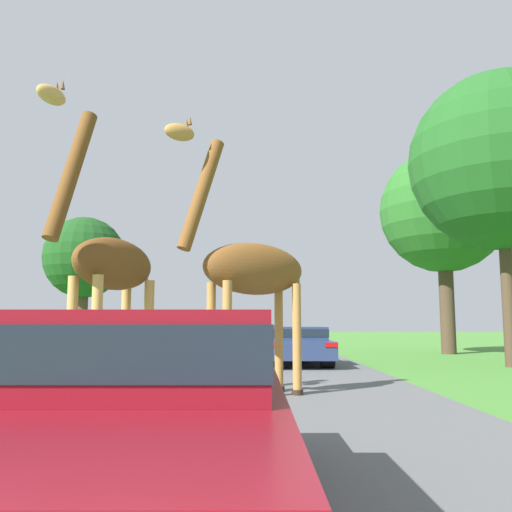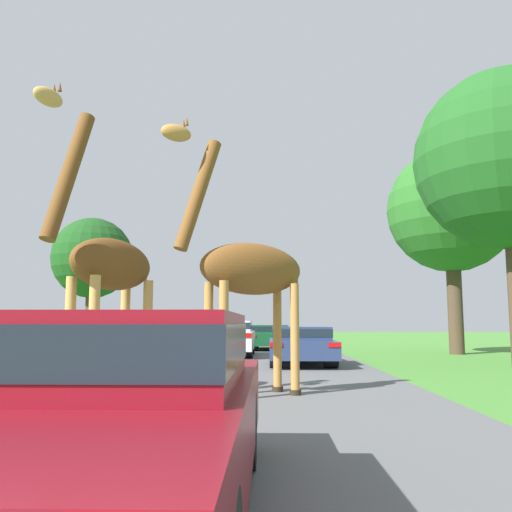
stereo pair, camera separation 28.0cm
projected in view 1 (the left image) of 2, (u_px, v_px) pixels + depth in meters
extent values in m
cube|color=#5B5B5E|center=(244.00, 347.00, 28.89)|extent=(7.75, 120.00, 0.00)
cylinder|color=#B77F3D|center=(225.00, 340.00, 9.15)|extent=(0.16, 0.16, 2.03)
cylinder|color=#2D2319|center=(224.00, 398.00, 9.03)|extent=(0.21, 0.21, 0.10)
cylinder|color=#B77F3D|center=(208.00, 339.00, 9.62)|extent=(0.16, 0.16, 2.03)
cylinder|color=#2D2319|center=(208.00, 395.00, 9.51)|extent=(0.21, 0.21, 0.10)
cylinder|color=#B77F3D|center=(295.00, 339.00, 9.95)|extent=(0.16, 0.16, 2.03)
cylinder|color=#2D2319|center=(295.00, 392.00, 9.83)|extent=(0.21, 0.21, 0.10)
cylinder|color=#B77F3D|center=(276.00, 338.00, 10.43)|extent=(0.16, 0.16, 2.03)
cylinder|color=#2D2319|center=(277.00, 389.00, 10.31)|extent=(0.21, 0.21, 0.10)
ellipsoid|color=brown|center=(252.00, 269.00, 9.94)|extent=(2.15, 1.72, 0.95)
cylinder|color=brown|center=(199.00, 194.00, 9.49)|extent=(0.87, 0.68, 2.07)
ellipsoid|color=#B77F3D|center=(177.00, 132.00, 9.38)|extent=(0.60, 0.51, 0.30)
cylinder|color=#B77F3D|center=(296.00, 300.00, 10.42)|extent=(0.06, 0.06, 1.11)
cone|color=brown|center=(188.00, 120.00, 9.45)|extent=(0.07, 0.07, 0.16)
cone|color=brown|center=(184.00, 122.00, 9.56)|extent=(0.07, 0.07, 0.16)
cylinder|color=tan|center=(93.00, 338.00, 8.86)|extent=(0.18, 0.18, 2.10)
cylinder|color=#2D2319|center=(91.00, 401.00, 8.74)|extent=(0.23, 0.23, 0.11)
cylinder|color=tan|center=(68.00, 338.00, 9.12)|extent=(0.18, 0.18, 2.10)
cylinder|color=#2D2319|center=(66.00, 398.00, 9.00)|extent=(0.23, 0.23, 0.11)
cylinder|color=tan|center=(146.00, 337.00, 10.06)|extent=(0.18, 0.18, 2.10)
cylinder|color=#2D2319|center=(145.00, 391.00, 9.94)|extent=(0.23, 0.23, 0.11)
cylinder|color=tan|center=(123.00, 336.00, 10.32)|extent=(0.18, 0.18, 2.10)
cylinder|color=#2D2319|center=(121.00, 390.00, 10.20)|extent=(0.23, 0.23, 0.11)
ellipsoid|color=brown|center=(112.00, 264.00, 9.75)|extent=(1.48, 2.03, 0.94)
cylinder|color=brown|center=(68.00, 174.00, 8.95)|extent=(0.69, 1.00, 2.36)
ellipsoid|color=tan|center=(49.00, 95.00, 8.67)|extent=(0.47, 0.61, 0.30)
cylinder|color=tan|center=(143.00, 298.00, 10.49)|extent=(0.06, 0.06, 1.15)
cone|color=brown|center=(60.00, 84.00, 8.82)|extent=(0.07, 0.07, 0.16)
cone|color=brown|center=(55.00, 86.00, 8.88)|extent=(0.07, 0.07, 0.16)
cube|color=maroon|center=(139.00, 433.00, 3.49)|extent=(1.80, 4.78, 0.62)
cube|color=maroon|center=(142.00, 348.00, 3.55)|extent=(1.62, 2.15, 0.46)
cube|color=#19232D|center=(142.00, 345.00, 3.56)|extent=(1.64, 2.17, 0.28)
cylinder|color=black|center=(92.00, 431.00, 4.88)|extent=(0.36, 0.68, 0.68)
cylinder|color=black|center=(252.00, 431.00, 4.88)|extent=(0.36, 0.68, 0.68)
cube|color=silver|center=(221.00, 340.00, 21.27)|extent=(1.93, 4.28, 0.68)
cube|color=silver|center=(221.00, 326.00, 21.34)|extent=(1.74, 1.93, 0.42)
cube|color=#19232D|center=(221.00, 326.00, 21.34)|extent=(1.76, 1.95, 0.25)
cube|color=red|center=(195.00, 335.00, 19.16)|extent=(0.35, 0.03, 0.16)
cube|color=red|center=(239.00, 335.00, 19.17)|extent=(0.35, 0.03, 0.16)
cylinder|color=black|center=(204.00, 346.00, 22.51)|extent=(0.39, 0.64, 0.64)
cylinder|color=black|center=(241.00, 346.00, 22.51)|extent=(0.39, 0.64, 0.64)
cylinder|color=black|center=(198.00, 350.00, 19.96)|extent=(0.39, 0.64, 0.64)
cylinder|color=black|center=(239.00, 349.00, 19.96)|extent=(0.39, 0.64, 0.64)
cube|color=#144C28|center=(260.00, 339.00, 26.62)|extent=(1.95, 4.40, 0.55)
cube|color=#144C28|center=(260.00, 329.00, 26.68)|extent=(1.75, 1.98, 0.40)
cube|color=#19232D|center=(260.00, 329.00, 26.69)|extent=(1.77, 2.00, 0.24)
cube|color=red|center=(243.00, 336.00, 24.45)|extent=(0.35, 0.03, 0.13)
cube|color=red|center=(278.00, 336.00, 24.46)|extent=(0.35, 0.03, 0.13)
cylinder|color=black|center=(245.00, 343.00, 27.90)|extent=(0.39, 0.57, 0.57)
cylinder|color=black|center=(275.00, 343.00, 27.91)|extent=(0.39, 0.57, 0.57)
cylinder|color=black|center=(244.00, 345.00, 25.28)|extent=(0.39, 0.57, 0.57)
cylinder|color=black|center=(277.00, 345.00, 25.29)|extent=(0.39, 0.57, 0.57)
cube|color=navy|center=(294.00, 348.00, 16.99)|extent=(1.97, 4.19, 0.52)
cube|color=navy|center=(294.00, 333.00, 17.05)|extent=(1.78, 1.89, 0.40)
cube|color=#19232D|center=(294.00, 333.00, 17.05)|extent=(1.80, 1.90, 0.24)
cube|color=red|center=(271.00, 345.00, 14.92)|extent=(0.36, 0.03, 0.12)
cube|color=red|center=(329.00, 345.00, 14.93)|extent=(0.36, 0.03, 0.12)
cylinder|color=black|center=(268.00, 353.00, 18.21)|extent=(0.39, 0.60, 0.60)
cylinder|color=black|center=(315.00, 353.00, 18.21)|extent=(0.39, 0.60, 0.60)
cylinder|color=black|center=(271.00, 358.00, 15.71)|extent=(0.39, 0.60, 0.60)
cylinder|color=black|center=(325.00, 358.00, 15.72)|extent=(0.39, 0.60, 0.60)
cylinder|color=#4C3828|center=(444.00, 291.00, 23.05)|extent=(0.62, 0.62, 5.33)
sphere|color=#286623|center=(440.00, 211.00, 23.48)|extent=(5.37, 5.37, 5.37)
cylinder|color=#4C3828|center=(504.00, 275.00, 16.39)|extent=(0.37, 0.37, 5.45)
sphere|color=#1E561E|center=(498.00, 162.00, 16.83)|extent=(5.56, 5.56, 5.56)
cylinder|color=#4C3828|center=(80.00, 310.00, 24.29)|extent=(0.47, 0.47, 3.71)
sphere|color=#194719|center=(82.00, 257.00, 24.58)|extent=(3.68, 3.68, 3.68)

